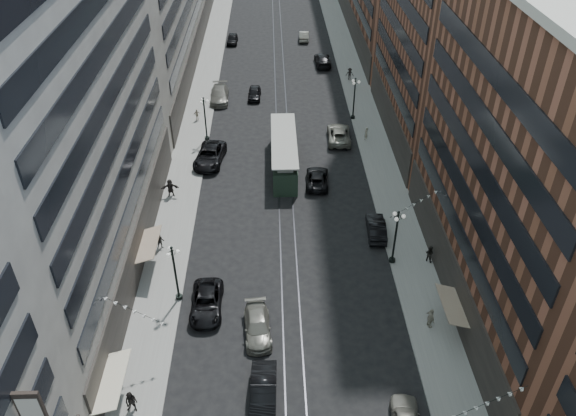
{
  "coord_description": "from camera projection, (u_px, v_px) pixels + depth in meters",
  "views": [
    {
      "loc": [
        -1.26,
        -5.41,
        33.35
      ],
      "look_at": [
        -0.03,
        33.71,
        5.0
      ],
      "focal_mm": 35.0,
      "sensor_mm": 36.0,
      "label": 1
    }
  ],
  "objects": [
    {
      "name": "ground",
      "position": [
        282.0,
        120.0,
        72.54
      ],
      "size": [
        220.0,
        220.0,
        0.0
      ],
      "primitive_type": "plane",
      "color": "black",
      "rests_on": "ground"
    },
    {
      "name": "sidewalk_west",
      "position": [
        204.0,
        89.0,
        80.31
      ],
      "size": [
        4.0,
        180.0,
        0.15
      ],
      "primitive_type": "cube",
      "color": "gray",
      "rests_on": "ground"
    },
    {
      "name": "sidewalk_east",
      "position": [
        356.0,
        87.0,
        80.87
      ],
      "size": [
        4.0,
        180.0,
        0.15
      ],
      "primitive_type": "cube",
      "color": "gray",
      "rests_on": "ground"
    },
    {
      "name": "rail_west",
      "position": [
        275.0,
        88.0,
        80.61
      ],
      "size": [
        0.12,
        180.0,
        0.02
      ],
      "primitive_type": "cube",
      "color": "#2D2D33",
      "rests_on": "ground"
    },
    {
      "name": "rail_east",
      "position": [
        285.0,
        88.0,
        80.64
      ],
      "size": [
        0.12,
        180.0,
        0.02
      ],
      "primitive_type": "cube",
      "color": "#2D2D33",
      "rests_on": "ground"
    },
    {
      "name": "building_west_mid",
      "position": [
        62.0,
        121.0,
        42.03
      ],
      "size": [
        8.0,
        36.0,
        28.0
      ],
      "primitive_type": "cube",
      "color": "#A29E90",
      "rests_on": "ground"
    },
    {
      "name": "building_east_mid",
      "position": [
        529.0,
        171.0,
        40.03
      ],
      "size": [
        8.0,
        30.0,
        24.0
      ],
      "primitive_type": "cube",
      "color": "brown",
      "rests_on": "ground"
    },
    {
      "name": "lamppost_sw_far",
      "position": [
        175.0,
        272.0,
        44.58
      ],
      "size": [
        1.03,
        1.14,
        5.52
      ],
      "color": "black",
      "rests_on": "sidewalk_west"
    },
    {
      "name": "lamppost_sw_mid",
      "position": [
        205.0,
        117.0,
        66.44
      ],
      "size": [
        1.03,
        1.14,
        5.52
      ],
      "color": "black",
      "rests_on": "sidewalk_west"
    },
    {
      "name": "lamppost_se_far",
      "position": [
        396.0,
        236.0,
        48.29
      ],
      "size": [
        1.03,
        1.14,
        5.52
      ],
      "color": "black",
      "rests_on": "sidewalk_east"
    },
    {
      "name": "lamppost_se_mid",
      "position": [
        354.0,
        97.0,
        70.96
      ],
      "size": [
        1.03,
        1.14,
        5.52
      ],
      "color": "black",
      "rests_on": "sidewalk_east"
    },
    {
      "name": "streetcar",
      "position": [
        284.0,
        154.0,
        62.44
      ],
      "size": [
        2.77,
        12.52,
        3.46
      ],
      "color": "#203225",
      "rests_on": "ground"
    },
    {
      "name": "car_2",
      "position": [
        207.0,
        302.0,
        45.07
      ],
      "size": [
        2.53,
        5.41,
        1.5
      ],
      "primitive_type": "imported",
      "rotation": [
        0.0,
        0.0,
        0.01
      ],
      "color": "black",
      "rests_on": "ground"
    },
    {
      "name": "car_5",
      "position": [
        263.0,
        393.0,
        38.08
      ],
      "size": [
        1.9,
        5.11,
        1.67
      ],
      "primitive_type": "imported",
      "rotation": [
        0.0,
        0.0,
        -0.03
      ],
      "color": "black",
      "rests_on": "ground"
    },
    {
      "name": "pedestrian_2",
      "position": [
        160.0,
        241.0,
        51.03
      ],
      "size": [
        0.84,
        0.57,
        1.58
      ],
      "primitive_type": "imported",
      "rotation": [
        0.0,
        0.0,
        0.2
      ],
      "color": "black",
      "rests_on": "sidewalk_west"
    },
    {
      "name": "pedestrian_4",
      "position": [
        431.0,
        318.0,
        43.28
      ],
      "size": [
        0.75,
        1.15,
        1.81
      ],
      "primitive_type": "imported",
      "rotation": [
        0.0,
        0.0,
        1.84
      ],
      "color": "#A39B87",
      "rests_on": "sidewalk_east"
    },
    {
      "name": "car_7",
      "position": [
        210.0,
        156.0,
        63.55
      ],
      "size": [
        3.74,
        6.66,
        1.76
      ],
      "primitive_type": "imported",
      "rotation": [
        0.0,
        0.0,
        -0.14
      ],
      "color": "black",
      "rests_on": "ground"
    },
    {
      "name": "car_8",
      "position": [
        220.0,
        95.0,
        76.81
      ],
      "size": [
        2.58,
        6.01,
        1.73
      ],
      "primitive_type": "imported",
      "rotation": [
        0.0,
        0.0,
        0.03
      ],
      "color": "#626057",
      "rests_on": "ground"
    },
    {
      "name": "car_9",
      "position": [
        232.0,
        39.0,
        95.3
      ],
      "size": [
        1.9,
        4.42,
        1.49
      ],
      "primitive_type": "imported",
      "rotation": [
        0.0,
        0.0,
        -0.03
      ],
      "color": "black",
      "rests_on": "ground"
    },
    {
      "name": "car_10",
      "position": [
        376.0,
        228.0,
        52.97
      ],
      "size": [
        1.86,
        4.71,
        1.53
      ],
      "primitive_type": "imported",
      "rotation": [
        0.0,
        0.0,
        3.09
      ],
      "color": "black",
      "rests_on": "ground"
    },
    {
      "name": "car_11",
      "position": [
        339.0,
        134.0,
        67.83
      ],
      "size": [
        3.01,
        5.96,
        1.62
      ],
      "primitive_type": "imported",
      "rotation": [
        0.0,
        0.0,
        3.08
      ],
      "color": "slate",
      "rests_on": "ground"
    },
    {
      "name": "car_12",
      "position": [
        323.0,
        60.0,
        87.37
      ],
      "size": [
        2.43,
        5.8,
        1.67
      ],
      "primitive_type": "imported",
      "rotation": [
        0.0,
        0.0,
        3.16
      ],
      "color": "black",
      "rests_on": "ground"
    },
    {
      "name": "car_13",
      "position": [
        254.0,
        93.0,
        77.54
      ],
      "size": [
        1.87,
        4.31,
        1.45
      ],
      "primitive_type": "imported",
      "rotation": [
        0.0,
        0.0,
        -0.04
      ],
      "color": "black",
      "rests_on": "ground"
    },
    {
      "name": "car_14",
      "position": [
        304.0,
        36.0,
        96.56
      ],
      "size": [
        1.79,
        4.59,
        1.49
      ],
      "primitive_type": "imported",
      "rotation": [
        0.0,
        0.0,
        3.09
      ],
      "color": "gray",
      "rests_on": "ground"
    },
    {
      "name": "pedestrian_5",
      "position": [
        170.0,
        188.0,
        57.82
      ],
      "size": [
        1.84,
        0.7,
        1.94
      ],
      "primitive_type": "imported",
      "rotation": [
        0.0,
        0.0,
        0.1
      ],
      "color": "black",
      "rests_on": "sidewalk_west"
    },
    {
      "name": "pedestrian_6",
      "position": [
        197.0,
        115.0,
        71.85
      ],
      "size": [
        0.96,
        0.66,
        1.5
      ],
      "primitive_type": "imported",
      "rotation": [
        0.0,
        0.0,
        3.46
      ],
      "color": "#C1B5A0",
      "rests_on": "sidewalk_west"
    },
    {
      "name": "pedestrian_7",
      "position": [
        430.0,
        254.0,
        49.62
      ],
      "size": [
        0.89,
        0.86,
        1.65
      ],
      "primitive_type": "imported",
      "rotation": [
        0.0,
        0.0,
        2.42
      ],
      "color": "black",
      "rests_on": "sidewalk_east"
    },
    {
      "name": "pedestrian_8",
      "position": [
        366.0,
        133.0,
        67.64
      ],
      "size": [
        0.7,
        0.67,
        1.61
      ],
      "primitive_type": "imported",
      "rotation": [
        0.0,
        0.0,
        3.84
      ],
      "color": "#ADA78F",
      "rests_on": "sidewalk_east"
    },
    {
      "name": "pedestrian_9",
      "position": [
        350.0,
        74.0,
        82.23
      ],
      "size": [
        1.2,
        0.59,
        1.8
      ],
      "primitive_type": "imported",
      "rotation": [
        0.0,
        0.0,
        -0.09
      ],
      "color": "black",
      "rests_on": "sidewalk_east"
    },
    {
      "name": "car_extra_0",
      "position": [
        317.0,
        178.0,
        60.06
      ],
      "size": [
        2.69,
        5.19,
        1.4
      ],
      "primitive_type": "imported",
      "rotation": [
        0.0,
        0.0,
        3.07
      ],
      "color": "black",
      "rests_on": "ground"
    },
    {
      "name": "car_extra_1",
      "position": [
        258.0,
        326.0,
        43.06
      ],
      "size": [
        2.38,
        5.07,
        1.43
      ],
      "primitive_type": "imported",
      "rotation": [
        0.0,
        0.0,
        0.08
      ],
      "color": "#626157",
      "rests_on": "ground"
    },
    {
      "name": "pedestrian_extra_0",
      "position": [
        131.0,
        402.0,
        37.22
      ],
      "size": [
        0.95,
        0.62,
        1.82
      ],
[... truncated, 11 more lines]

